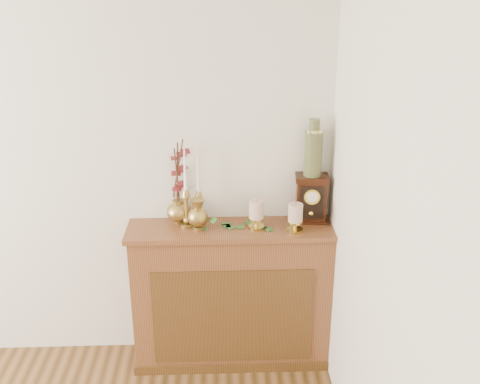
{
  "coord_description": "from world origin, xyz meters",
  "views": [
    {
      "loc": [
        1.33,
        -0.91,
        2.33
      ],
      "look_at": [
        1.45,
        2.05,
        1.17
      ],
      "focal_mm": 42.0,
      "sensor_mm": 36.0,
      "label": 1
    }
  ],
  "objects_px": {
    "candlestick_center": "(199,202)",
    "mantel_clock": "(311,199)",
    "ginger_jar": "(180,183)",
    "ceramic_vase": "(313,151)",
    "candlestick_left": "(186,202)",
    "bud_vase": "(198,215)"
  },
  "relations": [
    {
      "from": "candlestick_center",
      "to": "ceramic_vase",
      "type": "xyz_separation_m",
      "value": [
        0.67,
        0.03,
        0.3
      ]
    },
    {
      "from": "bud_vase",
      "to": "mantel_clock",
      "type": "relative_size",
      "value": 0.65
    },
    {
      "from": "candlestick_left",
      "to": "bud_vase",
      "type": "bearing_deg",
      "value": -36.9
    },
    {
      "from": "candlestick_left",
      "to": "candlestick_center",
      "type": "height_order",
      "value": "candlestick_left"
    },
    {
      "from": "mantel_clock",
      "to": "bud_vase",
      "type": "bearing_deg",
      "value": -166.92
    },
    {
      "from": "candlestick_center",
      "to": "ceramic_vase",
      "type": "distance_m",
      "value": 0.73
    },
    {
      "from": "ginger_jar",
      "to": "candlestick_center",
      "type": "bearing_deg",
      "value": -33.76
    },
    {
      "from": "candlestick_center",
      "to": "mantel_clock",
      "type": "xyz_separation_m",
      "value": [
        0.67,
        0.03,
        0.0
      ]
    },
    {
      "from": "candlestick_left",
      "to": "mantel_clock",
      "type": "bearing_deg",
      "value": 3.89
    },
    {
      "from": "candlestick_left",
      "to": "candlestick_center",
      "type": "bearing_deg",
      "value": 18.87
    },
    {
      "from": "bud_vase",
      "to": "ginger_jar",
      "type": "bearing_deg",
      "value": 125.71
    },
    {
      "from": "ginger_jar",
      "to": "ceramic_vase",
      "type": "distance_m",
      "value": 0.81
    },
    {
      "from": "candlestick_center",
      "to": "mantel_clock",
      "type": "height_order",
      "value": "candlestick_center"
    },
    {
      "from": "ceramic_vase",
      "to": "mantel_clock",
      "type": "bearing_deg",
      "value": -94.57
    },
    {
      "from": "candlestick_left",
      "to": "ginger_jar",
      "type": "xyz_separation_m",
      "value": [
        -0.04,
        0.1,
        0.08
      ]
    },
    {
      "from": "mantel_clock",
      "to": "ceramic_vase",
      "type": "xyz_separation_m",
      "value": [
        0.0,
        0.0,
        0.3
      ]
    },
    {
      "from": "candlestick_left",
      "to": "candlestick_center",
      "type": "relative_size",
      "value": 1.11
    },
    {
      "from": "ginger_jar",
      "to": "mantel_clock",
      "type": "height_order",
      "value": "ginger_jar"
    },
    {
      "from": "bud_vase",
      "to": "mantel_clock",
      "type": "xyz_separation_m",
      "value": [
        0.67,
        0.1,
        0.05
      ]
    },
    {
      "from": "candlestick_center",
      "to": "ginger_jar",
      "type": "xyz_separation_m",
      "value": [
        -0.11,
        0.08,
        0.1
      ]
    },
    {
      "from": "bud_vase",
      "to": "ginger_jar",
      "type": "xyz_separation_m",
      "value": [
        -0.11,
        0.15,
        0.14
      ]
    },
    {
      "from": "candlestick_center",
      "to": "mantel_clock",
      "type": "distance_m",
      "value": 0.67
    }
  ]
}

